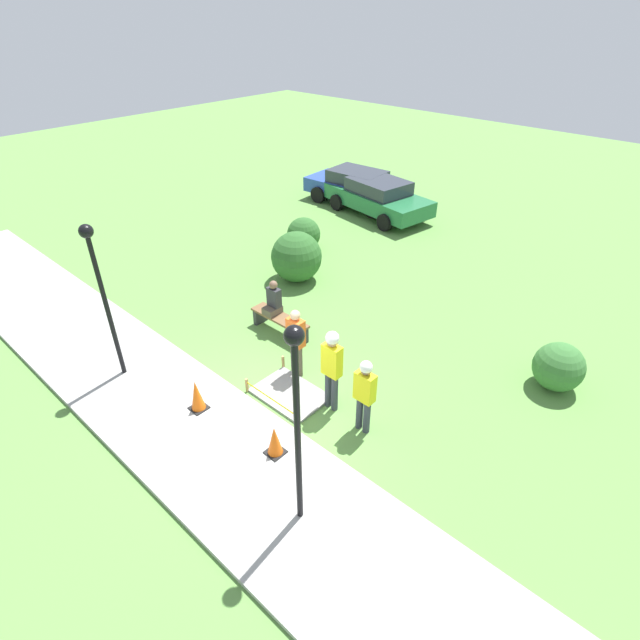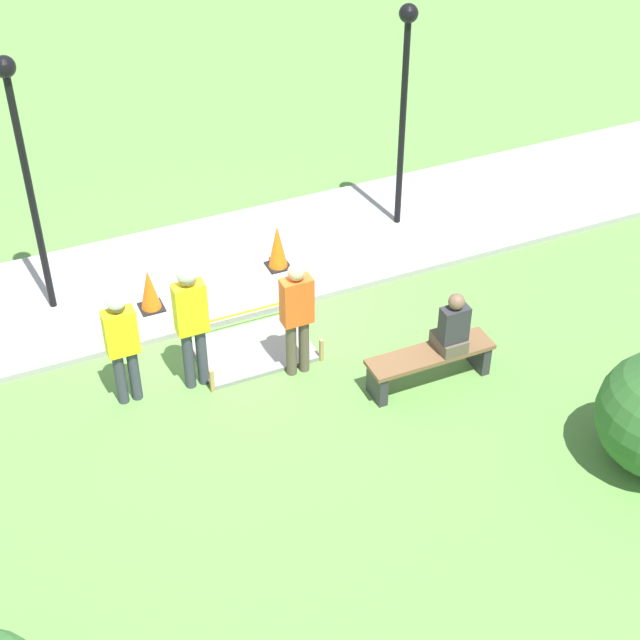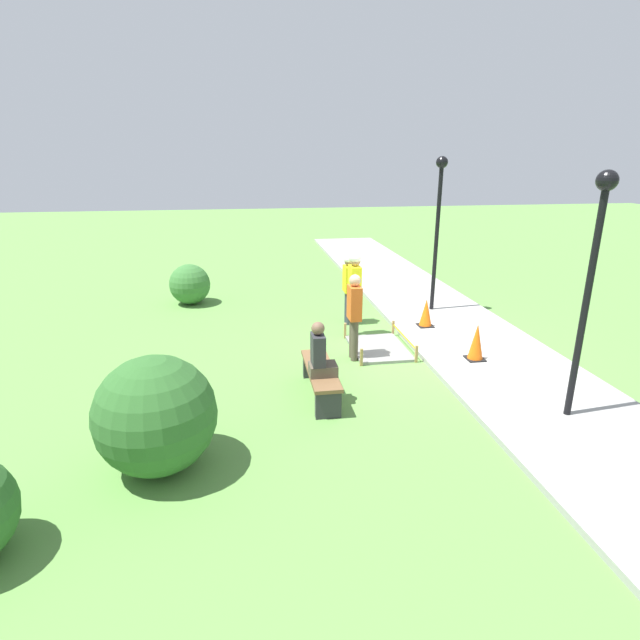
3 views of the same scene
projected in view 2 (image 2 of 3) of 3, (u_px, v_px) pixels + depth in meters
The scene contains 12 objects.
ground_plane at pixel (235, 323), 13.85m from camera, with size 60.00×60.00×0.00m, color #5B8E42.
sidewalk at pixel (204, 270), 14.80m from camera, with size 28.00×2.72×0.10m.
wet_concrete_patch at pixel (253, 349), 13.32m from camera, with size 1.59×1.14×0.35m.
traffic_cone_near_patch at pixel (278, 247), 14.58m from camera, with size 0.34×0.34×0.72m.
traffic_cone_far_patch at pixel (149, 290), 13.77m from camera, with size 0.34×0.34×0.64m.
park_bench at pixel (430, 361), 12.63m from camera, with size 1.71×0.44×0.50m.
person_seated_on_bench at pixel (452, 328), 12.38m from camera, with size 0.36×0.44×0.89m.
worker_supervisor at pixel (191, 313), 12.11m from camera, with size 0.40×0.28×1.91m.
worker_assistant at pixel (122, 338), 11.97m from camera, with size 0.40×0.24×1.69m.
bystander_in_orange_shirt at pixel (297, 313), 12.43m from camera, with size 0.40×0.22×1.71m.
lamppost_near at pixel (22, 151), 12.52m from camera, with size 0.28×0.28×3.73m.
lamppost_far at pixel (405, 84), 14.39m from camera, with size 0.28×0.28×3.56m.
Camera 2 is at (3.33, 10.52, 8.45)m, focal length 55.00 mm.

